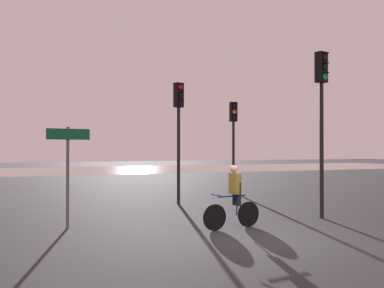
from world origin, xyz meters
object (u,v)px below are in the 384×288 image
Objects in this scene: traffic_light_far_right at (233,129)px; traffic_light_center at (179,120)px; traffic_light_near_right at (322,103)px; direction_sign_post at (68,162)px; cyclist at (234,196)px.

traffic_light_center is at bearing 43.61° from traffic_light_far_right.
traffic_light_center is at bearing -70.80° from traffic_light_near_right.
traffic_light_near_right is 1.09× the size of traffic_light_center.
traffic_light_far_right reaches higher than direction_sign_post.
traffic_light_center is 2.63× the size of cyclist.
traffic_light_far_right is 7.51m from traffic_light_near_right.
traffic_light_center is at bearing -11.97° from cyclist.
direction_sign_post is at bearing -21.55° from traffic_light_near_right.
cyclist is at bearing 68.55° from traffic_light_far_right.
traffic_light_center is (-2.88, 4.49, -0.27)m from traffic_light_near_right.
traffic_light_near_right is at bearing 162.92° from direction_sign_post.
cyclist is at bearing -4.05° from traffic_light_near_right.
traffic_light_near_right is 5.34m from traffic_light_center.
direction_sign_post is (-7.97, -6.44, -1.24)m from traffic_light_far_right.
traffic_light_near_right is at bearing -89.54° from cyclist.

